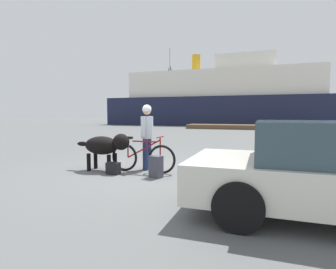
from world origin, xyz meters
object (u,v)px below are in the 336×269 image
(handbag_pannier, at_px, (113,168))
(ferry_boat, at_px, (223,100))
(dog, at_px, (105,146))
(bicycle, at_px, (142,157))
(backpack, at_px, (156,167))
(person_cyclist, at_px, (147,131))
(sailboat_moored, at_px, (170,121))

(handbag_pannier, height_order, ferry_boat, ferry_boat)
(ferry_boat, bearing_deg, handbag_pannier, -87.13)
(dog, xyz_separation_m, ferry_boat, (-1.09, 29.30, 2.57))
(bicycle, distance_m, ferry_boat, 29.38)
(dog, relative_size, ferry_boat, 0.05)
(dog, height_order, handbag_pannier, dog)
(backpack, relative_size, handbag_pannier, 1.56)
(person_cyclist, xyz_separation_m, sailboat_moored, (-8.09, 25.63, -0.50))
(dog, distance_m, handbag_pannier, 0.71)
(handbag_pannier, xyz_separation_m, sailboat_moored, (-7.55, 26.44, 0.37))
(dog, height_order, sailboat_moored, sailboat_moored)
(person_cyclist, bearing_deg, bicycle, -85.68)
(person_cyclist, height_order, backpack, person_cyclist)
(ferry_boat, bearing_deg, person_cyclist, -85.99)
(dog, xyz_separation_m, handbag_pannier, (0.40, -0.31, -0.50))
(person_cyclist, bearing_deg, backpack, -54.42)
(dog, bearing_deg, backpack, -10.82)
(bicycle, distance_m, person_cyclist, 0.73)
(bicycle, height_order, backpack, bicycle)
(backpack, bearing_deg, bicycle, 142.20)
(bicycle, distance_m, handbag_pannier, 0.75)
(bicycle, relative_size, backpack, 3.42)
(dog, bearing_deg, ferry_boat, 92.13)
(handbag_pannier, bearing_deg, sailboat_moored, 105.95)
(bicycle, xyz_separation_m, sailboat_moored, (-8.12, 26.00, 0.13))
(person_cyclist, distance_m, handbag_pannier, 1.30)
(dog, bearing_deg, handbag_pannier, -38.06)
(backpack, bearing_deg, dog, 169.18)
(backpack, bearing_deg, handbag_pannier, -178.62)
(person_cyclist, distance_m, sailboat_moored, 26.88)
(backpack, distance_m, ferry_boat, 29.84)
(person_cyclist, xyz_separation_m, ferry_boat, (-2.02, 28.80, 2.20))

